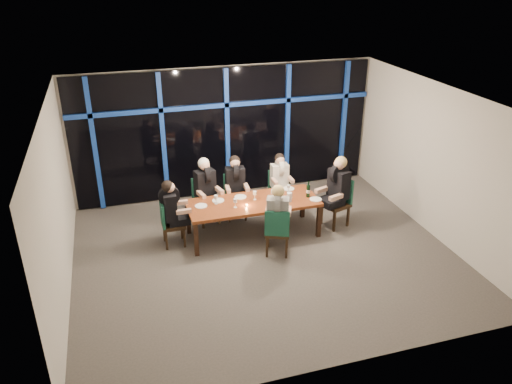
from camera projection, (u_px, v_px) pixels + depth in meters
room at (266, 155)px, 8.61m from camera, size 7.04×7.00×3.02m
window_wall at (227, 130)px, 11.36m from camera, size 6.86×0.43×2.94m
dining_table at (253, 205)px, 9.87m from camera, size 2.60×1.00×0.75m
chair_far_left at (205, 198)px, 10.46m from camera, size 0.56×0.56×0.99m
chair_far_mid at (235, 193)px, 10.69m from camera, size 0.48×0.48×0.96m
chair_far_right at (279, 188)px, 11.04m from camera, size 0.42×0.42×0.90m
chair_end_left at (169, 221)px, 9.59m from camera, size 0.43×0.43×0.93m
chair_end_right at (339, 199)px, 10.33m from camera, size 0.61×0.61×1.04m
chair_near_mid at (277, 230)px, 9.25m from camera, size 0.59×0.59×0.98m
diner_far_left at (206, 182)px, 10.23m from camera, size 0.56×0.67×0.96m
diner_far_mid at (235, 179)px, 10.45m from camera, size 0.50×0.62×0.94m
diner_far_right at (280, 174)px, 10.82m from camera, size 0.45×0.56×0.87m
diner_end_left at (171, 203)px, 9.45m from camera, size 0.58×0.46×0.91m
diner_end_right at (337, 182)px, 10.11m from camera, size 0.71×0.62×1.02m
diner_near_mid at (278, 209)px, 9.16m from camera, size 0.60×0.67×0.95m
plate_far_left at (218, 201)px, 9.87m from camera, size 0.24×0.24×0.01m
plate_far_mid at (240, 197)px, 10.02m from camera, size 0.24×0.24×0.01m
plate_far_right at (289, 189)px, 10.37m from camera, size 0.24×0.24×0.01m
plate_end_left at (201, 206)px, 9.66m from camera, size 0.24×0.24×0.01m
plate_end_right at (316, 199)px, 9.92m from camera, size 0.24×0.24×0.01m
plate_near_mid at (279, 204)px, 9.74m from camera, size 0.24×0.24×0.01m
wine_bottle at (308, 191)px, 9.99m from camera, size 0.08×0.08×0.34m
water_pitcher at (289, 197)px, 9.82m from camera, size 0.11×0.10×0.18m
tea_light at (247, 205)px, 9.68m from camera, size 0.04×0.04×0.03m
wine_glass_a at (235, 201)px, 9.56m from camera, size 0.07×0.07×0.19m
wine_glass_b at (255, 194)px, 9.88m from camera, size 0.07×0.07×0.18m
wine_glass_c at (273, 192)px, 9.91m from camera, size 0.08×0.08×0.20m
wine_glass_d at (216, 198)px, 9.70m from camera, size 0.07×0.07×0.18m
wine_glass_e at (288, 187)px, 10.20m from camera, size 0.06×0.06×0.16m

